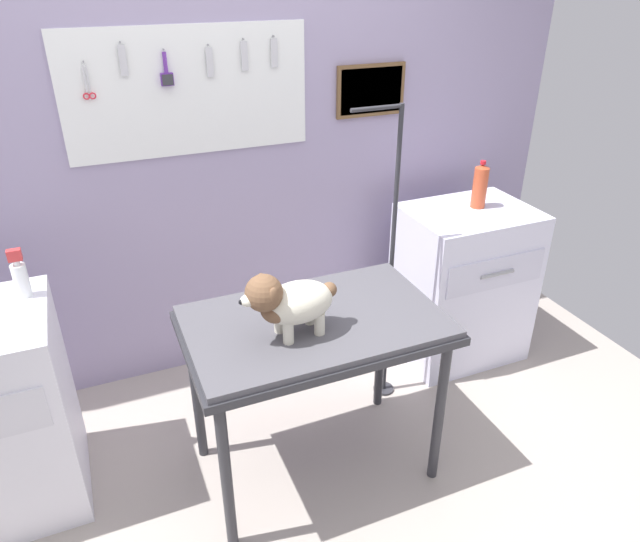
% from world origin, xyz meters
% --- Properties ---
extents(ground, '(4.40, 4.00, 0.04)m').
position_xyz_m(ground, '(0.00, 0.00, -0.02)').
color(ground, '#ACA197').
extents(rear_wall_panel, '(4.00, 0.11, 2.30)m').
position_xyz_m(rear_wall_panel, '(0.00, 1.28, 1.16)').
color(rear_wall_panel, '#9D91B3').
rests_on(rear_wall_panel, ground).
extents(grooming_table, '(1.05, 0.65, 0.80)m').
position_xyz_m(grooming_table, '(0.12, 0.26, 0.72)').
color(grooming_table, '#2D2D33').
rests_on(grooming_table, ground).
extents(grooming_arm, '(0.30, 0.11, 1.54)m').
position_xyz_m(grooming_arm, '(0.66, 0.61, 0.72)').
color(grooming_arm, '#2D2D33').
rests_on(grooming_arm, ground).
extents(dog, '(0.39, 0.20, 0.28)m').
position_xyz_m(dog, '(-0.01, 0.19, 0.96)').
color(dog, beige).
rests_on(dog, grooming_table).
extents(cabinet_right, '(0.68, 0.54, 0.90)m').
position_xyz_m(cabinet_right, '(1.25, 0.78, 0.45)').
color(cabinet_right, white).
rests_on(cabinet_right, ground).
extents(spray_bottle_short, '(0.06, 0.06, 0.20)m').
position_xyz_m(spray_bottle_short, '(-0.93, 0.72, 0.99)').
color(spray_bottle_short, white).
rests_on(spray_bottle_short, counter_left).
extents(soda_bottle, '(0.08, 0.08, 0.26)m').
position_xyz_m(soda_bottle, '(1.31, 0.82, 1.02)').
color(soda_bottle, '#BF4B2B').
rests_on(soda_bottle, cabinet_right).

